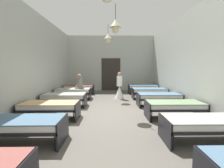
% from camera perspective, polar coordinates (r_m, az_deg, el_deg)
% --- Properties ---
extents(ground_plane, '(6.90, 11.97, 0.10)m').
position_cam_1_polar(ground_plane, '(6.17, 0.06, -10.60)').
color(ground_plane, '#59544C').
extents(room_shell, '(6.70, 11.57, 4.05)m').
position_cam_1_polar(room_shell, '(7.25, -0.12, 8.56)').
color(room_shell, '#B2B7AD').
rests_on(room_shell, ground).
extents(bed_left_row_1, '(1.90, 0.84, 0.57)m').
position_cam_1_polar(bed_left_row_1, '(4.16, -30.44, -12.80)').
color(bed_left_row_1, black).
rests_on(bed_left_row_1, ground).
extents(bed_right_row_1, '(1.90, 0.84, 0.57)m').
position_cam_1_polar(bed_right_row_1, '(4.26, 31.06, -12.40)').
color(bed_right_row_1, black).
rests_on(bed_right_row_1, ground).
extents(bed_left_row_2, '(1.90, 0.84, 0.57)m').
position_cam_1_polar(bed_left_row_2, '(5.61, -22.01, -7.61)').
color(bed_left_row_2, black).
rests_on(bed_left_row_2, ground).
extents(bed_right_row_2, '(1.90, 0.84, 0.57)m').
position_cam_1_polar(bed_right_row_2, '(5.68, 22.13, -7.44)').
color(bed_right_row_2, black).
rests_on(bed_right_row_2, ground).
extents(bed_left_row_3, '(1.90, 0.84, 0.57)m').
position_cam_1_polar(bed_left_row_3, '(7.15, -17.22, -4.52)').
color(bed_left_row_3, black).
rests_on(bed_left_row_3, ground).
extents(bed_right_row_3, '(1.90, 0.84, 0.57)m').
position_cam_1_polar(bed_right_row_3, '(7.20, 16.96, -4.43)').
color(bed_right_row_3, black).
rests_on(bed_right_row_3, ground).
extents(bed_left_row_4, '(1.90, 0.84, 0.57)m').
position_cam_1_polar(bed_left_row_4, '(8.73, -14.17, -2.52)').
color(bed_left_row_4, black).
rests_on(bed_left_row_4, ground).
extents(bed_right_row_4, '(1.90, 0.84, 0.57)m').
position_cam_1_polar(bed_right_row_4, '(8.78, 13.65, -2.46)').
color(bed_right_row_4, black).
rests_on(bed_right_row_4, ground).
extents(bed_left_row_5, '(1.90, 0.84, 0.57)m').
position_cam_1_polar(bed_left_row_5, '(10.34, -12.07, -1.13)').
color(bed_left_row_5, black).
rests_on(bed_left_row_5, ground).
extents(bed_right_row_5, '(1.90, 0.84, 0.57)m').
position_cam_1_polar(bed_right_row_5, '(10.38, 11.36, -1.09)').
color(bed_right_row_5, black).
rests_on(bed_right_row_5, ground).
extents(nurse_near_aisle, '(0.52, 0.52, 1.49)m').
position_cam_1_polar(nurse_near_aisle, '(8.53, 2.76, -1.92)').
color(nurse_near_aisle, white).
rests_on(nurse_near_aisle, ground).
extents(patient_seated_primary, '(0.44, 0.44, 0.80)m').
position_cam_1_polar(patient_seated_primary, '(8.68, -11.88, 0.35)').
color(patient_seated_primary, slate).
rests_on(patient_seated_primary, bed_left_row_4).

